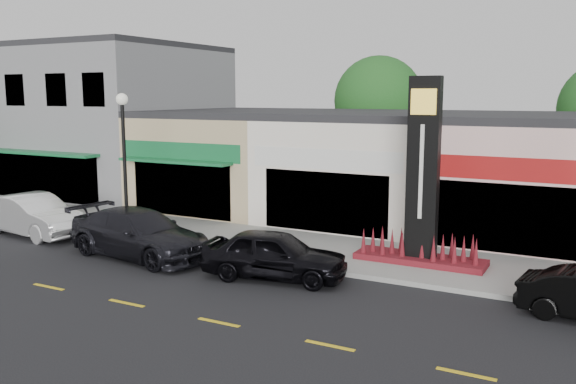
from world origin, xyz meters
name	(u,v)px	position (x,y,z in m)	size (l,w,h in m)	color
ground	(278,289)	(0.00, 0.00, 0.00)	(120.00, 120.00, 0.00)	black
sidewalk	(337,252)	(0.00, 4.35, 0.07)	(52.00, 4.30, 0.15)	gray
curb	(309,268)	(0.00, 2.10, 0.07)	(52.00, 0.20, 0.15)	gray
building_grey_2story	(102,119)	(-18.00, 11.48, 4.14)	(12.00, 10.95, 8.30)	slate
shop_beige	(241,157)	(-8.50, 11.46, 2.40)	(7.00, 10.85, 4.80)	tan
shop_cream	(369,164)	(-1.50, 11.47, 2.40)	(7.00, 10.01, 4.80)	beige
shop_pink_w	(532,174)	(5.50, 11.47, 2.40)	(7.00, 10.01, 4.80)	#FACBBF
tree_rear_west	(378,101)	(-4.00, 19.50, 5.22)	(5.20, 5.20, 7.83)	#382619
lamp_west_near	(124,151)	(-8.00, 2.50, 3.48)	(0.44, 0.44, 5.47)	black
pylon_sign	(422,198)	(3.00, 4.20, 2.27)	(4.20, 1.30, 6.00)	#5C140F
car_white_van	(33,215)	(-11.88, 1.38, 0.82)	(4.97, 1.73, 1.64)	white
car_dark_sedan	(139,234)	(-5.93, 0.86, 0.82)	(5.67, 2.30, 1.64)	black
car_black_sedan	(275,254)	(-0.57, 0.83, 0.76)	(4.46, 1.79, 1.52)	black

